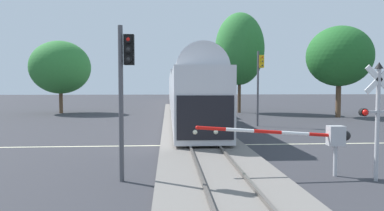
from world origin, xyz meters
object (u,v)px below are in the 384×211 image
object	(u,v)px
elm_centre_background	(240,49)
maple_right_background	(339,56)
crossing_signal_mast	(378,109)
pine_left_background	(60,67)
crossing_gate_near	(320,136)
traffic_signal_median	(125,77)
traffic_signal_far_side	(260,76)
commuter_train	(181,89)

from	to	relation	value
elm_centre_background	maple_right_background	bearing A→B (deg)	-37.58
crossing_signal_mast	pine_left_background	size ratio (longest dim) A/B	0.48
crossing_gate_near	elm_centre_background	distance (m)	30.44
maple_right_background	traffic_signal_median	bearing A→B (deg)	-129.11
traffic_signal_far_side	pine_left_background	world-z (taller)	pine_left_background
crossing_gate_near	elm_centre_background	xyz separation A→B (m)	(3.13, 29.65, 6.13)
traffic_signal_median	traffic_signal_far_side	world-z (taller)	traffic_signal_far_side
crossing_signal_mast	traffic_signal_median	size ratio (longest dim) A/B	0.77
traffic_signal_median	elm_centre_background	distance (m)	31.72
crossing_signal_mast	commuter_train	bearing A→B (deg)	98.00
crossing_gate_near	crossing_signal_mast	xyz separation A→B (m)	(1.66, -0.75, 1.02)
crossing_gate_near	traffic_signal_median	distance (m)	7.09
commuter_train	traffic_signal_far_side	bearing A→B (deg)	-75.34
maple_right_background	traffic_signal_far_side	bearing A→B (deg)	-144.14
crossing_gate_near	maple_right_background	distance (m)	26.23
traffic_signal_far_side	pine_left_background	xyz separation A→B (m)	(-19.77, 14.68, 1.38)
traffic_signal_median	pine_left_background	bearing A→B (deg)	110.02
maple_right_background	elm_centre_background	size ratio (longest dim) A/B	0.78
commuter_train	crossing_gate_near	bearing A→B (deg)	-84.40
traffic_signal_median	crossing_gate_near	bearing A→B (deg)	1.80
traffic_signal_median	maple_right_background	bearing A→B (deg)	50.89
commuter_train	crossing_gate_near	xyz separation A→B (m)	(3.57, -36.44, -1.30)
traffic_signal_far_side	maple_right_background	bearing A→B (deg)	35.86
crossing_signal_mast	elm_centre_background	distance (m)	30.85
elm_centre_background	pine_left_background	bearing A→B (deg)	178.37
elm_centre_background	traffic_signal_median	bearing A→B (deg)	-108.37
commuter_train	crossing_gate_near	distance (m)	36.64
crossing_gate_near	traffic_signal_far_side	world-z (taller)	traffic_signal_far_side
traffic_signal_median	maple_right_background	size ratio (longest dim) A/B	0.56
crossing_gate_near	crossing_signal_mast	size ratio (longest dim) A/B	1.38
commuter_train	maple_right_background	xyz separation A→B (m)	(15.54, -13.59, 3.46)
crossing_gate_near	elm_centre_background	bearing A→B (deg)	83.97
crossing_gate_near	pine_left_background	world-z (taller)	pine_left_background
crossing_signal_mast	traffic_signal_far_side	xyz separation A→B (m)	(0.23, 16.31, 1.52)
commuter_train	crossing_signal_mast	bearing A→B (deg)	-82.00
pine_left_background	elm_centre_background	xyz separation A→B (m)	(21.01, -0.60, 2.21)
traffic_signal_far_side	pine_left_background	size ratio (longest dim) A/B	0.70
traffic_signal_far_side	elm_centre_background	xyz separation A→B (m)	(1.25, 14.08, 3.59)
crossing_signal_mast	maple_right_background	distance (m)	26.02
crossing_signal_mast	pine_left_background	distance (m)	36.75
maple_right_background	pine_left_background	distance (m)	30.76
crossing_signal_mast	elm_centre_background	bearing A→B (deg)	87.22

